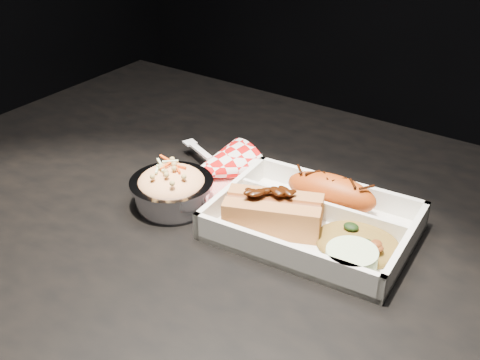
% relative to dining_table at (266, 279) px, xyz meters
% --- Properties ---
extents(dining_table, '(1.20, 0.80, 0.75)m').
position_rel_dining_table_xyz_m(dining_table, '(0.00, 0.00, 0.00)').
color(dining_table, black).
rests_on(dining_table, ground).
extents(food_tray, '(0.26, 0.20, 0.04)m').
position_rel_dining_table_xyz_m(food_tray, '(0.06, 0.02, 0.10)').
color(food_tray, white).
rests_on(food_tray, dining_table).
extents(fried_pastry, '(0.13, 0.06, 0.05)m').
position_rel_dining_table_xyz_m(fried_pastry, '(0.05, 0.08, 0.12)').
color(fried_pastry, '#B44612').
rests_on(fried_pastry, food_tray).
extents(hotdog, '(0.14, 0.10, 0.06)m').
position_rel_dining_table_xyz_m(hotdog, '(0.01, -0.01, 0.12)').
color(hotdog, '#BC7740').
rests_on(hotdog, food_tray).
extents(fried_rice_mound, '(0.11, 0.10, 0.03)m').
position_rel_dining_table_xyz_m(fried_rice_mound, '(0.12, 0.01, 0.11)').
color(fried_rice_mound, olive).
rests_on(fried_rice_mound, food_tray).
extents(cupcake_liner, '(0.06, 0.06, 0.03)m').
position_rel_dining_table_xyz_m(cupcake_liner, '(0.14, -0.03, 0.11)').
color(cupcake_liner, beige).
rests_on(cupcake_liner, food_tray).
extents(foil_coleslaw_cup, '(0.12, 0.12, 0.06)m').
position_rel_dining_table_xyz_m(foil_coleslaw_cup, '(-0.14, -0.03, 0.12)').
color(foil_coleslaw_cup, silver).
rests_on(foil_coleslaw_cup, dining_table).
extents(napkin_fork, '(0.17, 0.14, 0.10)m').
position_rel_dining_table_xyz_m(napkin_fork, '(-0.13, 0.07, 0.11)').
color(napkin_fork, red).
rests_on(napkin_fork, dining_table).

